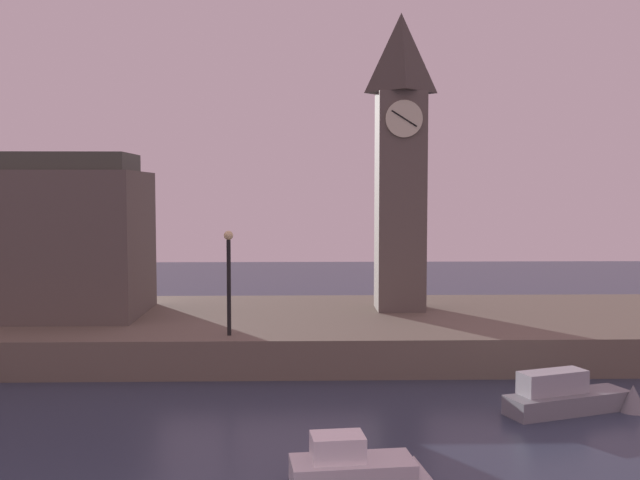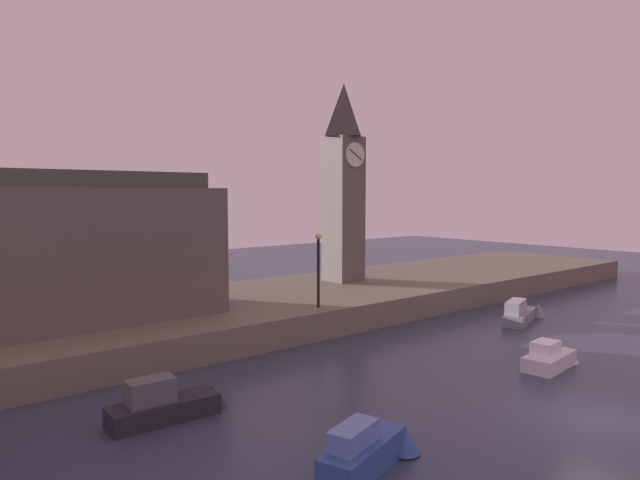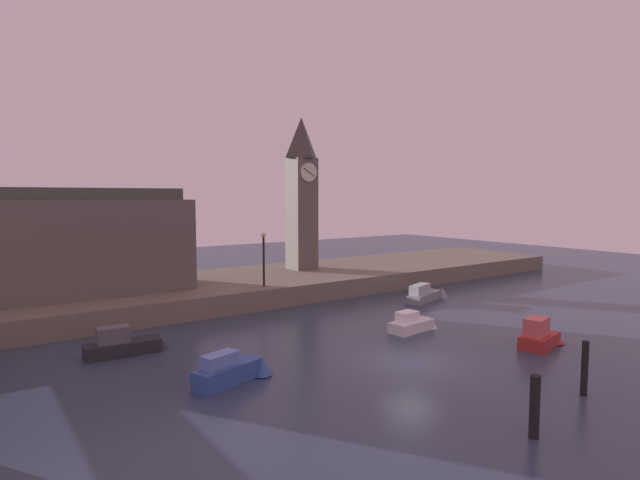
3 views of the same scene
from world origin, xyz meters
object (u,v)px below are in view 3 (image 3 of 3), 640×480
boat_ferry_white (415,323)px  streetlamp (264,253)px  mooring_post_right (585,368)px  boat_barge_dark (128,344)px  parliament_hall (48,244)px  boat_cruiser_grey (427,294)px  clock_tower (302,191)px  boat_dinghy_red (541,336)px  boat_tour_blue (233,370)px  mooring_post_left (535,407)px

boat_ferry_white → streetlamp: bearing=111.2°
mooring_post_right → boat_barge_dark: size_ratio=0.53×
parliament_hall → boat_cruiser_grey: size_ratio=3.53×
mooring_post_right → boat_ferry_white: mooring_post_right is taller
boat_barge_dark → streetlamp: bearing=26.9°
boat_ferry_white → boat_cruiser_grey: size_ratio=0.74×
clock_tower → boat_dinghy_red: (0.11, -23.57, -8.05)m
streetlamp → boat_tour_blue: bearing=-124.3°
mooring_post_right → boat_ferry_white: (1.73, 11.19, -0.71)m
boat_dinghy_red → mooring_post_right: bearing=-135.5°
streetlamp → mooring_post_right: (2.57, -22.25, -2.87)m
clock_tower → boat_barge_dark: size_ratio=3.20×
boat_dinghy_red → boat_tour_blue: bearing=163.1°
mooring_post_left → boat_ferry_white: bearing=60.7°
streetlamp → mooring_post_left: bearing=-96.2°
boat_cruiser_grey → boat_dinghy_red: bearing=-108.8°
boat_dinghy_red → boat_ferry_white: bearing=116.8°
parliament_hall → boat_cruiser_grey: 27.47m
boat_barge_dark → boat_dinghy_red: bearing=-32.1°
parliament_hall → mooring_post_left: 30.52m
mooring_post_right → boat_ferry_white: size_ratio=0.62×
boat_dinghy_red → mooring_post_left: bearing=-150.1°
boat_ferry_white → boat_cruiser_grey: 9.32m
mooring_post_left → mooring_post_right: bearing=10.2°
streetlamp → boat_dinghy_red: size_ratio=1.15×
mooring_post_right → boat_tour_blue: (-11.11, 9.72, -0.60)m
parliament_hall → boat_dinghy_red: (20.89, -22.49, -4.46)m
mooring_post_left → boat_barge_dark: size_ratio=0.51×
boat_barge_dark → boat_tour_blue: boat_barge_dark is taller
mooring_post_left → mooring_post_right: size_ratio=0.95×
streetlamp → mooring_post_right: streetlamp is taller
mooring_post_left → boat_dinghy_red: 11.55m
boat_tour_blue → boat_dinghy_red: bearing=-16.9°
parliament_hall → mooring_post_right: 31.88m
parliament_hall → boat_ferry_white: 24.39m
boat_ferry_white → boat_dinghy_red: size_ratio=1.04×
mooring_post_right → boat_barge_dark: 21.56m
mooring_post_left → boat_barge_dark: 19.54m
parliament_hall → boat_barge_dark: bearing=-78.5°
parliament_hall → boat_barge_dark: size_ratio=4.08×
parliament_hall → boat_dinghy_red: bearing=-47.1°
streetlamp → mooring_post_left: size_ratio=1.86×
boat_barge_dark → boat_cruiser_grey: boat_barge_dark is taller
streetlamp → boat_dinghy_red: bearing=-66.7°
boat_barge_dark → boat_cruiser_grey: (22.83, 0.37, -0.04)m
clock_tower → streetlamp: bearing=-140.2°
parliament_hall → boat_ferry_white: bearing=-42.4°
boat_barge_dark → boat_cruiser_grey: 22.84m
streetlamp → parliament_hall: bearing=159.2°
clock_tower → boat_dinghy_red: clock_tower is taller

